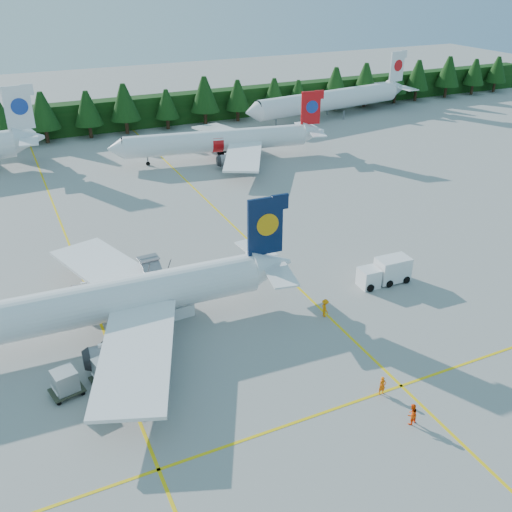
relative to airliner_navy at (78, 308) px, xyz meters
name	(u,v)px	position (x,y,z in m)	size (l,w,h in m)	color
ground	(299,363)	(15.90, -11.37, -3.27)	(320.00, 320.00, 0.00)	#9E9E98
taxi_stripe_a	(87,289)	(1.90, 8.63, -3.26)	(0.25, 120.00, 0.01)	yellow
taxi_stripe_b	(261,252)	(21.90, 8.63, -3.26)	(0.25, 120.00, 0.01)	yellow
taxi_stripe_cross	(337,408)	(15.90, -17.37, -3.26)	(80.00, 0.25, 0.01)	yellow
treeline_hedge	(99,116)	(15.90, 70.63, -0.27)	(220.00, 4.00, 6.00)	black
airliner_navy	(78,308)	(0.00, 0.00, 0.00)	(37.41, 30.74, 10.87)	white
airliner_red	(213,142)	(29.55, 43.69, -0.08)	(36.28, 29.62, 10.61)	white
airliner_far_right	(324,101)	(61.49, 60.46, 0.62)	(42.47, 9.77, 12.39)	white
airstairs	(165,306)	(7.94, 0.74, -2.34)	(4.89, 6.63, 4.28)	white
service_truck	(384,272)	(30.52, -3.18, -1.93)	(5.66, 2.25, 2.70)	white
uld_pair	(86,376)	(-0.86, -7.10, -2.00)	(5.95, 2.46, 1.88)	#303526
crew_a	(382,386)	(19.90, -17.47, -2.46)	(0.59, 0.39, 1.61)	#FF5F05
crew_b	(412,414)	(19.91, -21.02, -2.39)	(0.85, 0.66, 1.75)	#FF4405
crew_c	(325,308)	(21.60, -6.09, -2.35)	(0.76, 0.52, 1.84)	orange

